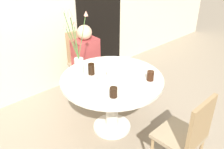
{
  "coord_description": "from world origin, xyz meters",
  "views": [
    {
      "loc": [
        -1.61,
        -1.83,
        2.11
      ],
      "look_at": [
        0.0,
        0.0,
        0.76
      ],
      "focal_mm": 40.0,
      "sensor_mm": 36.0,
      "label": 1
    }
  ],
  "objects_px": {
    "chair_right_flank": "(187,134)",
    "person_woman": "(86,64)",
    "side_plate": "(107,67)",
    "drink_glass_1": "(113,92)",
    "flower_vase": "(78,56)",
    "drink_glass_0": "(150,76)",
    "chair_near_front": "(82,59)",
    "drink_glass_2": "(91,69)",
    "birthday_cake": "(106,79)"
  },
  "relations": [
    {
      "from": "flower_vase",
      "to": "drink_glass_0",
      "type": "relative_size",
      "value": 7.14
    },
    {
      "from": "drink_glass_0",
      "to": "drink_glass_2",
      "type": "bearing_deg",
      "value": 126.69
    },
    {
      "from": "drink_glass_2",
      "to": "person_woman",
      "type": "distance_m",
      "value": 0.72
    },
    {
      "from": "flower_vase",
      "to": "drink_glass_1",
      "type": "bearing_deg",
      "value": -87.3
    },
    {
      "from": "drink_glass_0",
      "to": "side_plate",
      "type": "bearing_deg",
      "value": 106.32
    },
    {
      "from": "chair_near_front",
      "to": "drink_glass_2",
      "type": "bearing_deg",
      "value": -102.24
    },
    {
      "from": "side_plate",
      "to": "drink_glass_2",
      "type": "distance_m",
      "value": 0.25
    },
    {
      "from": "drink_glass_0",
      "to": "drink_glass_1",
      "type": "height_order",
      "value": "drink_glass_0"
    },
    {
      "from": "drink_glass_1",
      "to": "chair_right_flank",
      "type": "bearing_deg",
      "value": -67.15
    },
    {
      "from": "drink_glass_2",
      "to": "flower_vase",
      "type": "bearing_deg",
      "value": 162.78
    },
    {
      "from": "chair_near_front",
      "to": "flower_vase",
      "type": "xyz_separation_m",
      "value": [
        -0.52,
        -0.69,
        0.45
      ]
    },
    {
      "from": "chair_right_flank",
      "to": "person_woman",
      "type": "distance_m",
      "value": 1.79
    },
    {
      "from": "chair_near_front",
      "to": "drink_glass_2",
      "type": "height_order",
      "value": "chair_near_front"
    },
    {
      "from": "chair_right_flank",
      "to": "birthday_cake",
      "type": "height_order",
      "value": "chair_right_flank"
    },
    {
      "from": "side_plate",
      "to": "drink_glass_1",
      "type": "xyz_separation_m",
      "value": [
        -0.36,
        -0.52,
        0.05
      ]
    },
    {
      "from": "flower_vase",
      "to": "person_woman",
      "type": "distance_m",
      "value": 0.86
    },
    {
      "from": "chair_near_front",
      "to": "chair_right_flank",
      "type": "bearing_deg",
      "value": -81.02
    },
    {
      "from": "birthday_cake",
      "to": "drink_glass_0",
      "type": "relative_size",
      "value": 1.73
    },
    {
      "from": "side_plate",
      "to": "drink_glass_0",
      "type": "distance_m",
      "value": 0.57
    },
    {
      "from": "flower_vase",
      "to": "person_woman",
      "type": "bearing_deg",
      "value": 48.09
    },
    {
      "from": "drink_glass_2",
      "to": "side_plate",
      "type": "bearing_deg",
      "value": 2.13
    },
    {
      "from": "birthday_cake",
      "to": "drink_glass_2",
      "type": "bearing_deg",
      "value": 89.42
    },
    {
      "from": "chair_right_flank",
      "to": "side_plate",
      "type": "xyz_separation_m",
      "value": [
        0.07,
        1.21,
        0.19
      ]
    },
    {
      "from": "chair_near_front",
      "to": "side_plate",
      "type": "xyz_separation_m",
      "value": [
        -0.14,
        -0.72,
        0.19
      ]
    },
    {
      "from": "side_plate",
      "to": "drink_glass_0",
      "type": "bearing_deg",
      "value": -73.68
    },
    {
      "from": "birthday_cake",
      "to": "drink_glass_2",
      "type": "relative_size",
      "value": 1.46
    },
    {
      "from": "chair_near_front",
      "to": "drink_glass_2",
      "type": "relative_size",
      "value": 7.19
    },
    {
      "from": "chair_right_flank",
      "to": "drink_glass_0",
      "type": "xyz_separation_m",
      "value": [
        0.23,
        0.66,
        0.24
      ]
    },
    {
      "from": "flower_vase",
      "to": "drink_glass_2",
      "type": "relative_size",
      "value": 6.01
    },
    {
      "from": "drink_glass_0",
      "to": "flower_vase",
      "type": "bearing_deg",
      "value": 133.07
    },
    {
      "from": "drink_glass_2",
      "to": "person_woman",
      "type": "relative_size",
      "value": 0.12
    },
    {
      "from": "drink_glass_2",
      "to": "person_woman",
      "type": "xyz_separation_m",
      "value": [
        0.34,
        0.58,
        -0.27
      ]
    },
    {
      "from": "chair_right_flank",
      "to": "flower_vase",
      "type": "distance_m",
      "value": 1.36
    },
    {
      "from": "birthday_cake",
      "to": "drink_glass_2",
      "type": "height_order",
      "value": "birthday_cake"
    },
    {
      "from": "chair_near_front",
      "to": "flower_vase",
      "type": "bearing_deg",
      "value": -112.13
    },
    {
      "from": "chair_near_front",
      "to": "drink_glass_0",
      "type": "bearing_deg",
      "value": -73.92
    },
    {
      "from": "drink_glass_0",
      "to": "person_woman",
      "type": "relative_size",
      "value": 0.1
    },
    {
      "from": "drink_glass_0",
      "to": "person_woman",
      "type": "xyz_separation_m",
      "value": [
        -0.07,
        1.12,
        -0.26
      ]
    },
    {
      "from": "chair_near_front",
      "to": "drink_glass_0",
      "type": "distance_m",
      "value": 1.29
    },
    {
      "from": "flower_vase",
      "to": "drink_glass_1",
      "type": "height_order",
      "value": "flower_vase"
    },
    {
      "from": "side_plate",
      "to": "drink_glass_1",
      "type": "height_order",
      "value": "drink_glass_1"
    },
    {
      "from": "chair_near_front",
      "to": "birthday_cake",
      "type": "distance_m",
      "value": 1.1
    },
    {
      "from": "chair_right_flank",
      "to": "person_woman",
      "type": "relative_size",
      "value": 0.85
    },
    {
      "from": "side_plate",
      "to": "drink_glass_1",
      "type": "distance_m",
      "value": 0.63
    },
    {
      "from": "chair_right_flank",
      "to": "person_woman",
      "type": "xyz_separation_m",
      "value": [
        0.16,
        1.78,
        -0.02
      ]
    },
    {
      "from": "chair_near_front",
      "to": "person_woman",
      "type": "bearing_deg",
      "value": -90.0
    },
    {
      "from": "side_plate",
      "to": "chair_right_flank",
      "type": "bearing_deg",
      "value": -93.21
    },
    {
      "from": "chair_right_flank",
      "to": "flower_vase",
      "type": "relative_size",
      "value": 1.2
    },
    {
      "from": "birthday_cake",
      "to": "drink_glass_1",
      "type": "bearing_deg",
      "value": -115.26
    },
    {
      "from": "flower_vase",
      "to": "drink_glass_2",
      "type": "height_order",
      "value": "flower_vase"
    }
  ]
}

